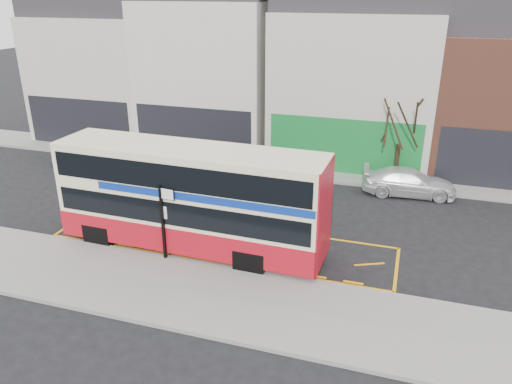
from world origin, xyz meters
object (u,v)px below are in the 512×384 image
(bus_stop_post, at_px, (164,215))
(street_tree_right, at_px, (403,110))
(car_white, at_px, (409,182))
(street_tree_left, at_px, (51,83))
(car_grey, at_px, (259,164))
(car_silver, at_px, (89,152))
(double_decker_bus, at_px, (191,197))

(bus_stop_post, relative_size, street_tree_right, 0.51)
(bus_stop_post, bearing_deg, car_white, 54.18)
(bus_stop_post, distance_m, street_tree_left, 19.86)
(car_grey, bearing_deg, street_tree_right, -95.77)
(bus_stop_post, distance_m, car_silver, 13.17)
(bus_stop_post, bearing_deg, street_tree_right, 60.57)
(street_tree_right, bearing_deg, car_white, -63.56)
(bus_stop_post, bearing_deg, street_tree_left, 144.71)
(bus_stop_post, xyz_separation_m, car_white, (8.56, 9.72, -1.28))
(bus_stop_post, relative_size, street_tree_left, 0.54)
(car_silver, distance_m, street_tree_left, 7.37)
(car_silver, distance_m, car_grey, 10.25)
(car_white, relative_size, street_tree_left, 0.82)
(car_grey, height_order, street_tree_left, street_tree_left)
(car_silver, height_order, street_tree_left, street_tree_left)
(street_tree_left, bearing_deg, bus_stop_post, -40.84)
(car_silver, xyz_separation_m, car_grey, (10.19, 1.06, 0.01))
(car_silver, xyz_separation_m, car_white, (18.18, 0.82, -0.03))
(street_tree_right, bearing_deg, car_silver, -172.53)
(street_tree_right, bearing_deg, double_decker_bus, -126.19)
(street_tree_left, bearing_deg, car_grey, -10.84)
(double_decker_bus, xyz_separation_m, street_tree_left, (-15.52, 11.67, 1.57))
(car_grey, bearing_deg, car_white, -107.11)
(double_decker_bus, relative_size, car_white, 2.34)
(double_decker_bus, relative_size, street_tree_right, 1.83)
(car_grey, distance_m, car_white, 8.00)
(street_tree_left, distance_m, street_tree_right, 22.86)
(double_decker_bus, distance_m, street_tree_left, 19.48)
(car_white, distance_m, street_tree_right, 3.70)
(street_tree_left, bearing_deg, street_tree_right, -4.36)
(bus_stop_post, height_order, street_tree_right, street_tree_right)
(street_tree_left, relative_size, street_tree_right, 0.95)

